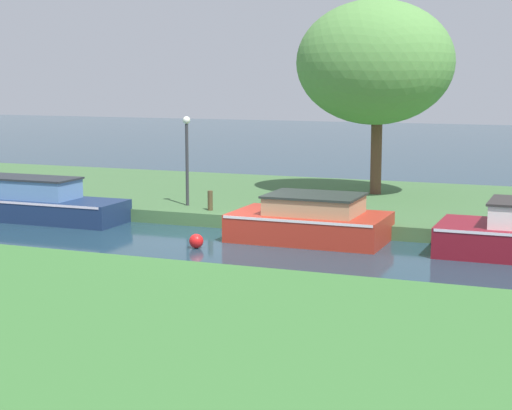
{
  "coord_description": "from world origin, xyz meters",
  "views": [
    {
      "loc": [
        9.46,
        -20.65,
        4.51
      ],
      "look_at": [
        0.79,
        1.2,
        0.9
      ],
      "focal_mm": 59.28,
      "sensor_mm": 36.0,
      "label": 1
    }
  ],
  "objects": [
    {
      "name": "red_cruiser",
      "position": [
        2.41,
        1.2,
        0.55
      ],
      "size": [
        4.23,
        2.4,
        1.3
      ],
      "color": "#AD2D1E",
      "rests_on": "ground_plane"
    },
    {
      "name": "riverbank_far",
      "position": [
        0.0,
        7.0,
        0.2
      ],
      "size": [
        72.0,
        10.0,
        0.4
      ],
      "primitive_type": "cube",
      "color": "#426B3C",
      "rests_on": "ground_plane"
    },
    {
      "name": "ground_plane",
      "position": [
        0.0,
        0.0,
        0.0
      ],
      "size": [
        120.0,
        120.0,
        0.0
      ],
      "primitive_type": "plane",
      "color": "#1D3948"
    },
    {
      "name": "channel_buoy",
      "position": [
        -0.07,
        -0.91,
        0.19
      ],
      "size": [
        0.38,
        0.38,
        0.38
      ],
      "primitive_type": "sphere",
      "color": "red",
      "rests_on": "ground_plane"
    },
    {
      "name": "lamp_post",
      "position": [
        -2.41,
        3.34,
        2.19
      ],
      "size": [
        0.24,
        0.24,
        2.84
      ],
      "color": "#333338",
      "rests_on": "riverbank_far"
    },
    {
      "name": "riverbank_near",
      "position": [
        0.0,
        -9.0,
        0.2
      ],
      "size": [
        72.0,
        10.0,
        0.4
      ],
      "primitive_type": "cube",
      "color": "#3B7434",
      "rests_on": "ground_plane"
    },
    {
      "name": "mooring_post_near",
      "position": [
        -1.32,
        2.69,
        0.71
      ],
      "size": [
        0.16,
        0.16,
        0.61
      ],
      "primitive_type": "cylinder",
      "color": "#4D3E26",
      "rests_on": "riverbank_far"
    },
    {
      "name": "willow_tree_left",
      "position": [
        2.53,
        7.68,
        4.93
      ],
      "size": [
        5.38,
        4.44,
        6.65
      ],
      "color": "brown",
      "rests_on": "riverbank_far"
    }
  ]
}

